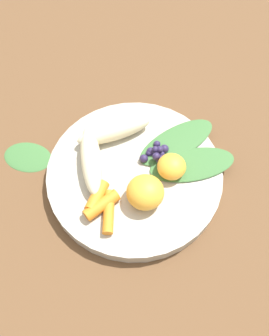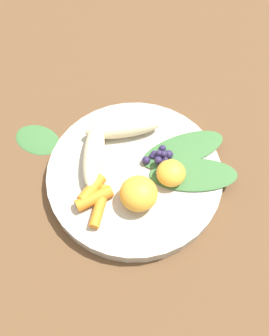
{
  "view_description": "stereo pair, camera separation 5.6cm",
  "coord_description": "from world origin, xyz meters",
  "px_view_note": "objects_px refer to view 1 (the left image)",
  "views": [
    {
      "loc": [
        0.17,
        -0.22,
        0.52
      ],
      "look_at": [
        0.0,
        0.0,
        0.03
      ],
      "focal_mm": 39.38,
      "sensor_mm": 36.0,
      "label": 1
    },
    {
      "loc": [
        0.21,
        -0.18,
        0.52
      ],
      "look_at": [
        0.0,
        0.0,
        0.03
      ],
      "focal_mm": 39.38,
      "sensor_mm": 36.0,
      "label": 2
    }
  ],
  "objects_px": {
    "banana_peeled_left": "(91,160)",
    "orange_segment_near": "(172,167)",
    "kale_leaf_stray": "(28,156)",
    "bowl": "(135,175)",
    "banana_peeled_right": "(114,131)"
  },
  "relations": [
    {
      "from": "bowl",
      "to": "banana_peeled_right",
      "type": "bearing_deg",
      "value": 154.59
    },
    {
      "from": "orange_segment_near",
      "to": "banana_peeled_left",
      "type": "bearing_deg",
      "value": -148.05
    },
    {
      "from": "banana_peeled_left",
      "to": "kale_leaf_stray",
      "type": "distance_m",
      "value": 0.12
    },
    {
      "from": "banana_peeled_right",
      "to": "bowl",
      "type": "bearing_deg",
      "value": 96.73
    },
    {
      "from": "bowl",
      "to": "banana_peeled_left",
      "type": "xyz_separation_m",
      "value": [
        -0.06,
        -0.03,
        0.03
      ]
    },
    {
      "from": "banana_peeled_left",
      "to": "banana_peeled_right",
      "type": "relative_size",
      "value": 1.0
    },
    {
      "from": "kale_leaf_stray",
      "to": "bowl",
      "type": "bearing_deg",
      "value": -177.54
    },
    {
      "from": "kale_leaf_stray",
      "to": "orange_segment_near",
      "type": "bearing_deg",
      "value": -174.85
    },
    {
      "from": "bowl",
      "to": "kale_leaf_stray",
      "type": "relative_size",
      "value": 3.35
    },
    {
      "from": "kale_leaf_stray",
      "to": "banana_peeled_right",
      "type": "bearing_deg",
      "value": -154.88
    },
    {
      "from": "banana_peeled_right",
      "to": "orange_segment_near",
      "type": "relative_size",
      "value": 2.76
    },
    {
      "from": "bowl",
      "to": "orange_segment_near",
      "type": "height_order",
      "value": "orange_segment_near"
    },
    {
      "from": "banana_peeled_left",
      "to": "banana_peeled_right",
      "type": "height_order",
      "value": "same"
    },
    {
      "from": "banana_peeled_left",
      "to": "orange_segment_near",
      "type": "bearing_deg",
      "value": 75.53
    },
    {
      "from": "bowl",
      "to": "kale_leaf_stray",
      "type": "height_order",
      "value": "bowl"
    }
  ]
}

